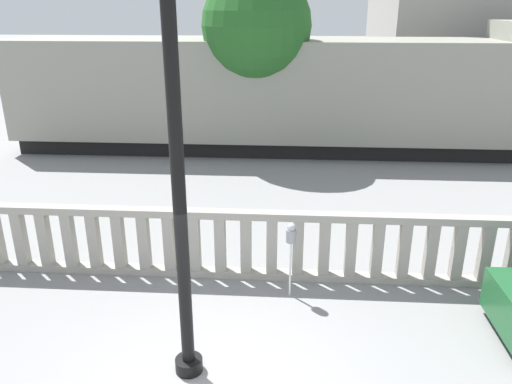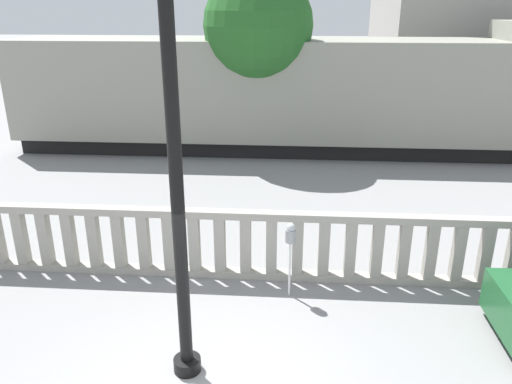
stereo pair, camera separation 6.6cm
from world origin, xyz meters
The scene contains 5 objects.
balustrade centered at (0.00, 3.31, 0.69)m, with size 15.83×0.24×1.39m.
lamppost centered at (-0.35, 0.61, 3.30)m, with size 0.40×0.40×6.65m.
parking_meter centered at (1.09, 2.73, 1.16)m, with size 0.18×0.18×1.43m.
train_near centered at (1.23, 12.39, 2.03)m, with size 19.42×2.93×4.47m.
tree_left centered at (-0.12, 11.75, 4.32)m, with size 3.56×3.56×6.11m.
Camera 1 is at (1.01, -5.17, 5.00)m, focal length 35.00 mm.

